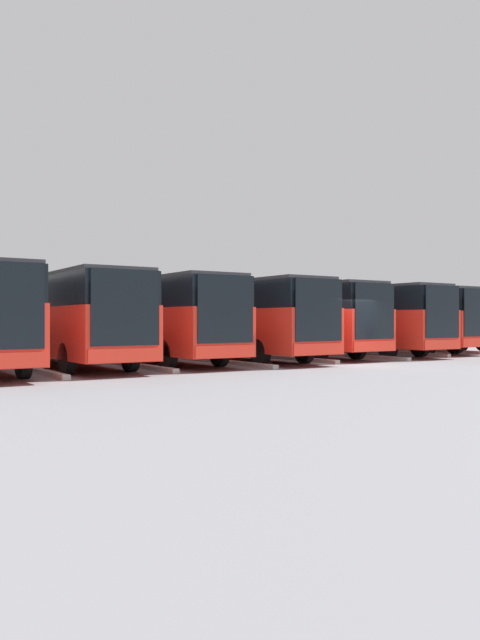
# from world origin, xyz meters

# --- Properties ---
(ground_plane) EXTENTS (600.00, 600.00, 0.00)m
(ground_plane) POSITION_xyz_m (0.00, 0.00, 0.00)
(ground_plane) COLOR gray
(bus_0) EXTENTS (3.54, 11.33, 3.30)m
(bus_0) POSITION_xyz_m (-12.65, -5.94, 1.84)
(bus_0) COLOR red
(bus_0) RESTS_ON ground_plane
(curb_divider_0) EXTENTS (0.93, 6.70, 0.15)m
(curb_divider_0) POSITION_xyz_m (-10.85, -4.29, 0.07)
(curb_divider_0) COLOR #B2B2AD
(curb_divider_0) RESTS_ON ground_plane
(bus_1) EXTENTS (3.54, 11.33, 3.30)m
(bus_1) POSITION_xyz_m (-9.04, -5.45, 1.84)
(bus_1) COLOR red
(bus_1) RESTS_ON ground_plane
(curb_divider_1) EXTENTS (0.93, 6.70, 0.15)m
(curb_divider_1) POSITION_xyz_m (-7.23, -3.80, 0.07)
(curb_divider_1) COLOR #B2B2AD
(curb_divider_1) RESTS_ON ground_plane
(bus_2) EXTENTS (3.54, 11.33, 3.30)m
(bus_2) POSITION_xyz_m (-5.42, -5.01, 1.84)
(bus_2) COLOR red
(bus_2) RESTS_ON ground_plane
(curb_divider_2) EXTENTS (0.93, 6.70, 0.15)m
(curb_divider_2) POSITION_xyz_m (-3.62, -3.36, 0.07)
(curb_divider_2) COLOR #B2B2AD
(curb_divider_2) RESTS_ON ground_plane
(bus_3) EXTENTS (3.54, 11.33, 3.30)m
(bus_3) POSITION_xyz_m (-1.81, -5.71, 1.84)
(bus_3) COLOR red
(bus_3) RESTS_ON ground_plane
(curb_divider_3) EXTENTS (0.93, 6.70, 0.15)m
(curb_divider_3) POSITION_xyz_m (-0.00, -4.06, 0.07)
(curb_divider_3) COLOR #B2B2AD
(curb_divider_3) RESTS_ON ground_plane
(bus_4) EXTENTS (3.54, 11.33, 3.30)m
(bus_4) POSITION_xyz_m (1.81, -5.29, 1.84)
(bus_4) COLOR red
(bus_4) RESTS_ON ground_plane
(curb_divider_4) EXTENTS (0.93, 6.70, 0.15)m
(curb_divider_4) POSITION_xyz_m (3.62, -3.64, 0.07)
(curb_divider_4) COLOR #B2B2AD
(curb_divider_4) RESTS_ON ground_plane
(bus_5) EXTENTS (3.54, 11.33, 3.30)m
(bus_5) POSITION_xyz_m (5.42, -6.00, 1.84)
(bus_5) COLOR red
(bus_5) RESTS_ON ground_plane
(curb_divider_5) EXTENTS (0.93, 6.70, 0.15)m
(curb_divider_5) POSITION_xyz_m (7.23, -4.35, 0.07)
(curb_divider_5) COLOR #B2B2AD
(curb_divider_5) RESTS_ON ground_plane
(bus_6) EXTENTS (3.54, 11.33, 3.30)m
(bus_6) POSITION_xyz_m (9.04, -6.08, 1.84)
(bus_6) COLOR red
(bus_6) RESTS_ON ground_plane
(curb_divider_6) EXTENTS (0.93, 6.70, 0.15)m
(curb_divider_6) POSITION_xyz_m (10.85, -4.43, 0.07)
(curb_divider_6) COLOR #B2B2AD
(curb_divider_6) RESTS_ON ground_plane
(station_building) EXTENTS (40.71, 16.14, 4.08)m
(station_building) POSITION_xyz_m (0.00, -26.33, 2.07)
(station_building) COLOR #A8A399
(station_building) RESTS_ON ground_plane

